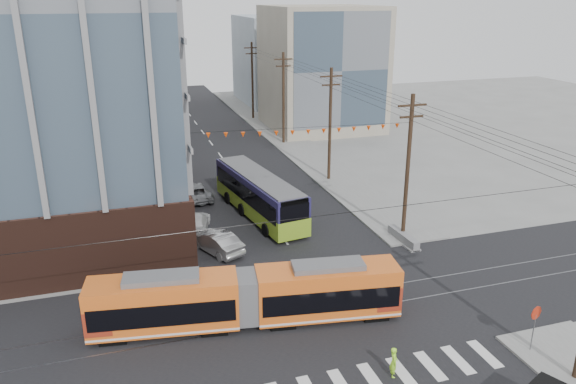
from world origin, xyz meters
The scene contains 14 objects.
ground centered at (0.00, 0.00, 0.00)m, with size 160.00×160.00×0.00m, color slate.
bg_bldg_nw_near centered at (-17.00, 52.00, 9.00)m, with size 18.00×16.00×18.00m, color #8C99A5.
bg_bldg_ne_near centered at (16.00, 48.00, 8.00)m, with size 14.00×14.00×16.00m, color gray.
bg_bldg_nw_far centered at (-14.00, 72.00, 10.00)m, with size 16.00×18.00×20.00m, color gray.
bg_bldg_ne_far centered at (18.00, 68.00, 7.00)m, with size 16.00×16.00×14.00m, color #8C99A5.
utility_pole_far centered at (8.50, 56.00, 5.50)m, with size 0.30×0.30×11.00m, color black.
streetcar centered at (-5.35, 3.50, 1.65)m, with size 17.14×2.41×3.30m, color orange, non-canonical shape.
city_bus centered at (-0.48, 19.10, 1.81)m, with size 2.76×12.75×3.61m, color #24204F, non-canonical shape.
parked_car_silver centered at (-5.24, 13.20, 0.79)m, with size 1.66×4.77×1.57m, color #A2A2A2.
parked_car_white centered at (-6.08, 17.31, 0.71)m, with size 1.99×4.88×1.42m, color silver.
parked_car_grey centered at (-5.04, 24.52, 0.72)m, with size 2.38×5.17×1.44m, color slate.
pedestrian centered at (0.26, -3.10, 0.79)m, with size 0.58×0.38×1.59m, color #A1F729.
stop_sign centered at (7.93, -3.55, 1.26)m, with size 0.77×0.77×2.53m, color #B9220B, non-canonical shape.
jersey_barrier centered at (8.30, 10.54, 0.36)m, with size 0.82×3.64×0.73m, color gray.
Camera 1 is at (-11.54, -23.13, 17.58)m, focal length 35.00 mm.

